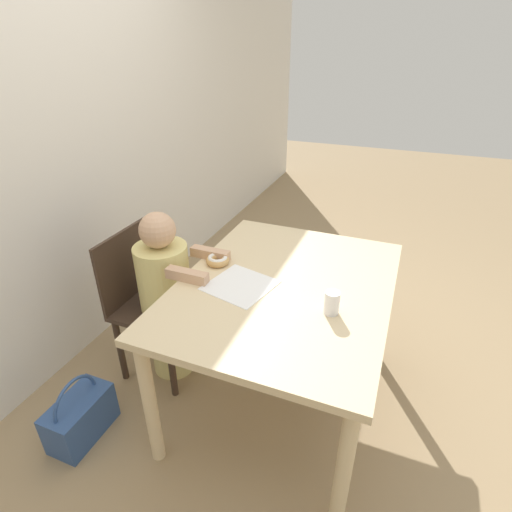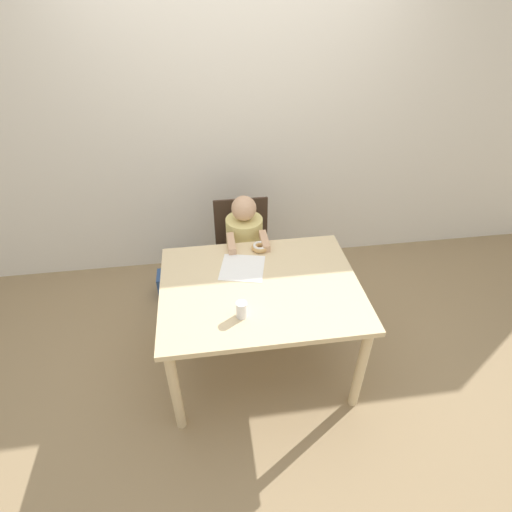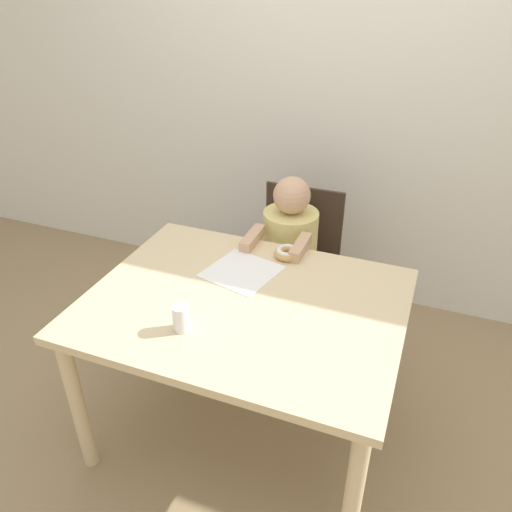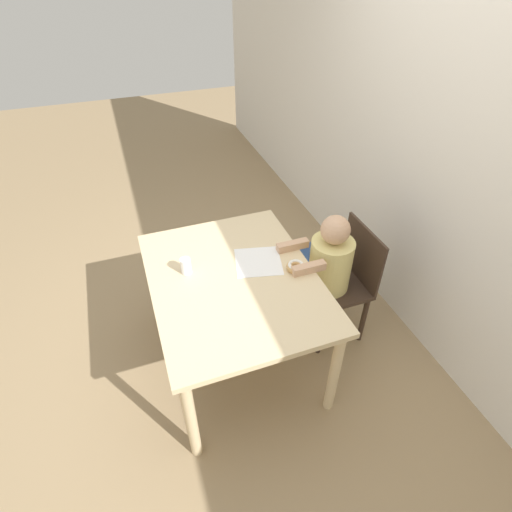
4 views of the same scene
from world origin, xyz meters
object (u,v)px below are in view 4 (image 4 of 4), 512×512
(child_figure, at_px, (327,280))
(chair, at_px, (342,280))
(donut, at_px, (296,266))
(handbag, at_px, (309,265))
(cup, at_px, (186,266))

(child_figure, bearing_deg, chair, 90.00)
(donut, xyz_separation_m, handbag, (-0.63, 0.45, -0.62))
(child_figure, relative_size, handbag, 2.82)
(chair, xyz_separation_m, child_figure, (-0.00, -0.11, 0.04))
(donut, bearing_deg, child_figure, 104.96)
(donut, relative_size, handbag, 0.33)
(child_figure, distance_m, handbag, 0.69)
(chair, xyz_separation_m, cup, (-0.12, -1.01, 0.32))
(child_figure, xyz_separation_m, donut, (0.07, -0.28, 0.26))
(child_figure, bearing_deg, cup, -97.58)
(chair, distance_m, donut, 0.50)
(donut, bearing_deg, handbag, 144.86)
(chair, xyz_separation_m, handbag, (-0.56, 0.05, -0.33))
(child_figure, bearing_deg, handbag, 163.32)
(chair, bearing_deg, handbag, 174.54)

